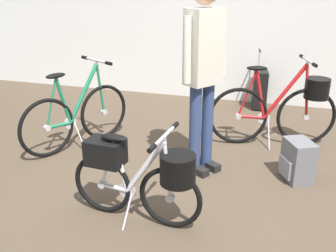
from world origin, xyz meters
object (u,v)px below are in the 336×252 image
Objects in this scene: folding_bike_foreground at (140,173)px; rolling_suitcase at (260,89)px; display_bike_left at (77,116)px; visitor_near_wall at (203,65)px; display_bike_right at (284,106)px; backpack_on_floor at (297,161)px.

rolling_suitcase reaches higher than folding_bike_foreground.
display_bike_left is (-1.17, 1.12, -0.05)m from folding_bike_foreground.
visitor_near_wall is at bearing -100.31° from rolling_suitcase.
display_bike_left is at bearing -161.36° from display_bike_right.
folding_bike_foreground is 1.55m from backpack_on_floor.
display_bike_right is 3.51× the size of backpack_on_floor.
display_bike_right is (0.98, 1.84, 0.04)m from folding_bike_foreground.
folding_bike_foreground is at bearing -101.57° from rolling_suitcase.
folding_bike_foreground is 2.75× the size of backpack_on_floor.
rolling_suitcase is at bearing 78.43° from folding_bike_foreground.
rolling_suitcase is at bearing 105.58° from display_bike_right.
display_bike_left is at bearing 174.11° from visitor_near_wall.
display_bike_left reaches higher than folding_bike_foreground.
rolling_suitcase is at bearing 103.95° from backpack_on_floor.
rolling_suitcase is 2.14× the size of backpack_on_floor.
folding_bike_foreground is 1.29× the size of rolling_suitcase.
visitor_near_wall reaches higher than backpack_on_floor.
display_bike_right is at bearing 61.99° from folding_bike_foreground.
display_bike_left is at bearing 177.68° from backpack_on_floor.
folding_bike_foreground is 0.88× the size of display_bike_left.
rolling_suitcase is (0.39, 2.12, -0.75)m from visitor_near_wall.
display_bike_right is 1.28m from visitor_near_wall.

